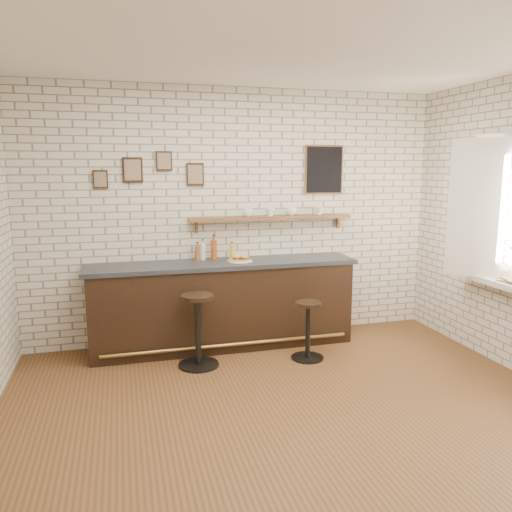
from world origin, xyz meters
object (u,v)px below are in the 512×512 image
object	(u,v)px
bar_counter	(223,304)
shelf_cup_b	(270,212)
bitters_bottle_amber	(214,249)
shelf_cup_c	(292,212)
shelf_cup_d	(319,211)
sandwich_plate	(240,261)
condiment_bottle_yellow	(232,251)
bitters_bottle_white	(203,252)
bar_stool_right	(308,328)
bitters_bottle_brown	(198,253)
ciabatta_sandwich	(241,258)
book_upper	(504,279)
bar_stool_left	(198,328)
shelf_cup_a	(248,213)
book_lower	(506,282)

from	to	relation	value
bar_counter	shelf_cup_b	bearing A→B (deg)	17.76
bar_counter	shelf_cup_b	xyz separation A→B (m)	(0.63, 0.20, 1.04)
shelf_cup_b	bitters_bottle_amber	bearing A→B (deg)	134.11
shelf_cup_c	shelf_cup_d	world-z (taller)	shelf_cup_d
sandwich_plate	condiment_bottle_yellow	bearing A→B (deg)	102.29
bitters_bottle_white	bar_stool_right	bearing A→B (deg)	-38.87
bitters_bottle_brown	sandwich_plate	bearing A→B (deg)	-24.89
ciabatta_sandwich	shelf_cup_c	size ratio (longest dim) A/B	1.61
bar_counter	book_upper	world-z (taller)	bar_counter
bar_stool_left	shelf_cup_a	distance (m)	1.53
bar_counter	shelf_cup_b	world-z (taller)	shelf_cup_b
bitters_bottle_amber	bar_stool_right	distance (m)	1.43
bar_stool_left	bar_stool_right	world-z (taller)	bar_stool_left
condiment_bottle_yellow	bar_stool_left	distance (m)	1.11
shelf_cup_c	book_lower	xyz separation A→B (m)	(1.73, -1.65, -0.61)
bitters_bottle_brown	shelf_cup_c	distance (m)	1.24
bitters_bottle_brown	book_upper	size ratio (longest dim) A/B	0.89
book_lower	shelf_cup_a	bearing A→B (deg)	112.40
bitters_bottle_white	shelf_cup_b	distance (m)	0.94
bitters_bottle_white	shelf_cup_b	xyz separation A→B (m)	(0.83, 0.02, 0.44)
shelf_cup_b	bitters_bottle_white	bearing A→B (deg)	133.83
bar_stool_right	book_lower	distance (m)	2.07
bitters_bottle_amber	shelf_cup_d	bearing A→B (deg)	0.91
book_lower	book_upper	bearing A→B (deg)	58.38
shelf_cup_b	condiment_bottle_yellow	bearing A→B (deg)	134.91
bar_counter	shelf_cup_a	xyz separation A→B (m)	(0.35, 0.20, 1.04)
ciabatta_sandwich	bitters_bottle_brown	size ratio (longest dim) A/B	0.91
book_lower	shelf_cup_d	bearing A→B (deg)	98.01
ciabatta_sandwich	book_lower	size ratio (longest dim) A/B	0.98
sandwich_plate	shelf_cup_a	distance (m)	0.60
bar_stool_left	book_lower	world-z (taller)	book_lower
bitters_bottle_amber	shelf_cup_b	size ratio (longest dim) A/B	2.81
bar_stool_left	shelf_cup_d	world-z (taller)	shelf_cup_d
ciabatta_sandwich	bar_stool_left	distance (m)	0.99
bitters_bottle_white	condiment_bottle_yellow	distance (m)	0.35
condiment_bottle_yellow	shelf_cup_c	xyz separation A→B (m)	(0.75, 0.02, 0.45)
bitters_bottle_white	condiment_bottle_yellow	world-z (taller)	bitters_bottle_white
shelf_cup_d	shelf_cup_a	bearing A→B (deg)	164.22
ciabatta_sandwich	bar_stool_left	xyz separation A→B (m)	(-0.58, -0.49, -0.64)
shelf_cup_b	book_upper	distance (m)	2.64
sandwich_plate	shelf_cup_d	xyz separation A→B (m)	(1.06, 0.23, 0.53)
ciabatta_sandwich	bitters_bottle_amber	xyz separation A→B (m)	(-0.27, 0.21, 0.08)
shelf_cup_b	shelf_cup_c	size ratio (longest dim) A/B	0.86
shelf_cup_c	bar_stool_left	bearing A→B (deg)	111.75
bar_stool_right	shelf_cup_d	bearing A→B (deg)	62.01
sandwich_plate	bitters_bottle_brown	world-z (taller)	bitters_bottle_brown
condiment_bottle_yellow	shelf_cup_b	bearing A→B (deg)	2.54
bitters_bottle_amber	condiment_bottle_yellow	world-z (taller)	bitters_bottle_amber
bitters_bottle_amber	book_lower	bearing A→B (deg)	-31.18
ciabatta_sandwich	book_upper	xyz separation A→B (m)	(2.42, -1.39, -0.10)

